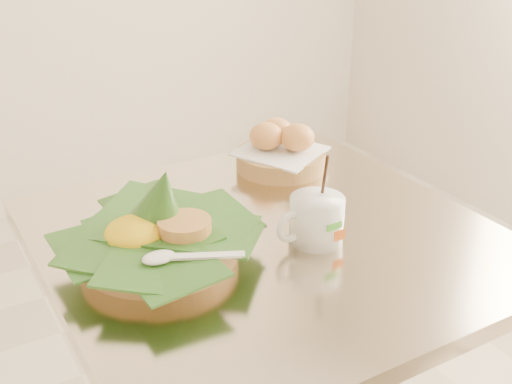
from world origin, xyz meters
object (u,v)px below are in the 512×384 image
cafe_table (268,343)px  bread_basket (280,150)px  coffee_mug (315,218)px  rice_basket (158,232)px

cafe_table → bread_basket: bearing=54.1°
coffee_mug → cafe_table: bearing=133.1°
cafe_table → bread_basket: bread_basket is taller
rice_basket → coffee_mug: bearing=-19.5°
cafe_table → coffee_mug: coffee_mug is taller
rice_basket → coffee_mug: size_ratio=2.02×
cafe_table → coffee_mug: 0.27m
bread_basket → rice_basket: bearing=-149.9°
cafe_table → rice_basket: bearing=171.6°
coffee_mug → bread_basket: bearing=68.4°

